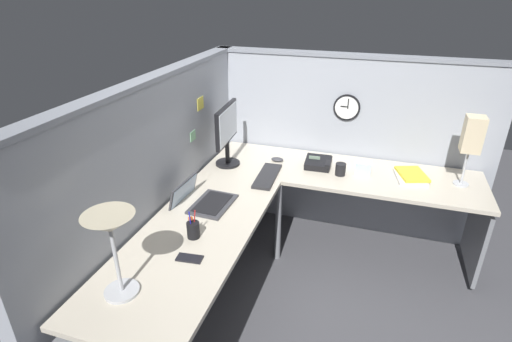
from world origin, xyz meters
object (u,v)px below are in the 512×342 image
(cell_phone, at_px, (190,258))
(laptop, at_px, (200,199))
(desk_lamp_dome, at_px, (111,230))
(tissue_box, at_px, (363,167))
(keyboard, at_px, (267,176))
(monitor, at_px, (227,131))
(wall_clock, at_px, (347,107))
(office_phone, at_px, (319,163))
(computer_mouse, at_px, (277,159))
(desk_lamp_paper, at_px, (473,136))
(coffee_mug, at_px, (340,169))
(pen_cup, at_px, (193,230))
(book_stack, at_px, (411,176))

(cell_phone, bearing_deg, laptop, 13.54)
(laptop, bearing_deg, cell_phone, -160.36)
(desk_lamp_dome, distance_m, tissue_box, 2.05)
(laptop, xyz_separation_m, tissue_box, (0.83, -1.03, 0.02))
(keyboard, relative_size, cell_phone, 2.99)
(monitor, distance_m, wall_clock, 1.02)
(monitor, distance_m, office_phone, 0.79)
(computer_mouse, xyz_separation_m, desk_lamp_paper, (0.01, -1.41, 0.37))
(computer_mouse, xyz_separation_m, wall_clock, (0.32, -0.50, 0.41))
(office_phone, height_order, coffee_mug, office_phone)
(laptop, distance_m, computer_mouse, 0.89)
(cell_phone, height_order, coffee_mug, coffee_mug)
(pen_cup, distance_m, cell_phone, 0.21)
(computer_mouse, bearing_deg, laptop, 158.56)
(cell_phone, bearing_deg, monitor, 5.64)
(keyboard, bearing_deg, office_phone, -51.89)
(book_stack, relative_size, tissue_box, 2.72)
(keyboard, distance_m, desk_lamp_dome, 1.50)
(pen_cup, distance_m, coffee_mug, 1.33)
(monitor, bearing_deg, laptop, -175.77)
(pen_cup, relative_size, cell_phone, 1.25)
(computer_mouse, relative_size, coffee_mug, 1.08)
(keyboard, relative_size, office_phone, 2.04)
(cell_phone, bearing_deg, keyboard, -12.57)
(monitor, bearing_deg, desk_lamp_paper, -83.69)
(office_phone, bearing_deg, monitor, 103.05)
(desk_lamp_paper, bearing_deg, monitor, 96.31)
(computer_mouse, bearing_deg, keyboard, -179.11)
(keyboard, distance_m, desk_lamp_paper, 1.49)
(pen_cup, xyz_separation_m, office_phone, (1.20, -0.54, -0.02))
(keyboard, relative_size, book_stack, 1.32)
(keyboard, xyz_separation_m, coffee_mug, (0.22, -0.53, 0.04))
(monitor, relative_size, book_stack, 1.53)
(office_phone, bearing_deg, book_stack, -88.46)
(cell_phone, distance_m, office_phone, 1.47)
(keyboard, relative_size, desk_lamp_paper, 0.81)
(keyboard, height_order, cell_phone, keyboard)
(monitor, height_order, book_stack, monitor)
(coffee_mug, relative_size, tissue_box, 0.80)
(computer_mouse, bearing_deg, desk_lamp_paper, -89.45)
(keyboard, height_order, computer_mouse, computer_mouse)
(computer_mouse, height_order, desk_lamp_dome, desk_lamp_dome)
(office_phone, relative_size, tissue_box, 1.76)
(desk_lamp_dome, xyz_separation_m, book_stack, (1.74, -1.38, -0.34))
(desk_lamp_dome, distance_m, cell_phone, 0.53)
(coffee_mug, bearing_deg, desk_lamp_paper, -82.70)
(office_phone, bearing_deg, desk_lamp_paper, -88.41)
(laptop, height_order, book_stack, laptop)
(cell_phone, bearing_deg, tissue_box, -36.34)
(monitor, xyz_separation_m, book_stack, (0.19, -1.43, -0.27))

